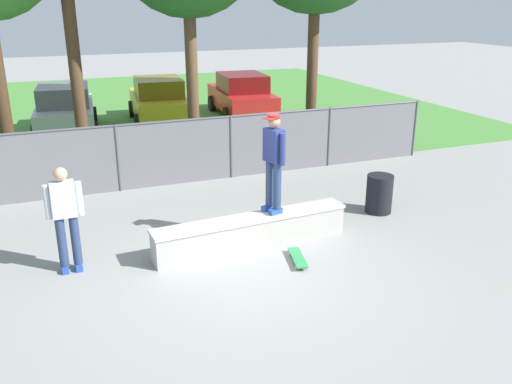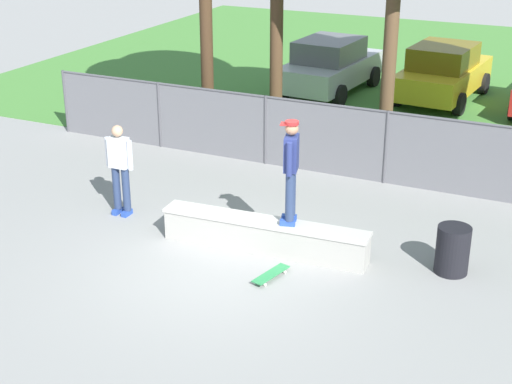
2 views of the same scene
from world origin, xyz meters
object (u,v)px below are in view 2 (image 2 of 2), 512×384
Objects in this scene: car_silver at (330,66)px; bystander at (120,166)px; concrete_ledge at (264,235)px; skateboarder at (291,167)px; car_yellow at (443,72)px; skateboard at (271,274)px; trash_bin at (453,250)px.

bystander is at bearing -93.02° from car_silver.
skateboarder reaches higher than concrete_ledge.
bystander is (-3.85, -10.91, 0.17)m from car_yellow.
bystander is (-0.55, -10.33, 0.17)m from car_silver.
trash_bin is at bearing 29.22° from skateboard.
bystander is (-3.70, 1.14, 0.94)m from skateboard.
car_yellow is at bearing 88.89° from skateboarder.
concrete_ledge is at bearing -76.04° from car_silver.
trash_bin reaches higher than skateboard.
car_yellow reaches higher than trash_bin.
skateboard is 1.00× the size of trash_bin.
car_silver is at bearing 103.96° from concrete_ledge.
concrete_ledge is at bearing -170.10° from skateboarder.
bystander is (-3.63, 0.19, -0.62)m from skateboarder.
concrete_ledge is at bearing -169.11° from trash_bin.
concrete_ledge is 0.87× the size of car_silver.
skateboard is 0.45× the size of bystander.
skateboard is 3.98m from bystander.
skateboard is 0.19× the size of car_yellow.
skateboarder reaches higher than skateboard.
skateboarder is at bearing 94.11° from skateboard.
car_silver is (-3.09, 10.53, -0.79)m from skateboarder.
car_silver is 5.25× the size of trash_bin.
skateboard is (0.07, -0.95, -1.55)m from skateboarder.
concrete_ledge is 3.27m from bystander.
concrete_ledge is 1.04m from skateboard.
car_yellow is at bearing 89.30° from skateboard.
skateboarder is at bearing -91.11° from car_yellow.
skateboarder is 3.69m from bystander.
concrete_ledge is 4.58× the size of trash_bin.
car_silver and car_yellow have the same top height.
car_yellow is at bearing 9.84° from car_silver.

